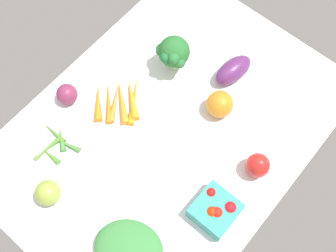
{
  "coord_description": "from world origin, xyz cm",
  "views": [
    {
      "loc": [
        -38.5,
        -32.62,
        121.33
      ],
      "look_at": [
        0.0,
        0.0,
        4.0
      ],
      "focal_mm": 46.28,
      "sensor_mm": 36.0,
      "label": 1
    }
  ],
  "objects_px": {
    "broccoli_head": "(173,53)",
    "okra_pile": "(56,144)",
    "carrot_bunch": "(120,101)",
    "heirloom_tomato_orange": "(220,104)",
    "berry_basket": "(216,210)",
    "bell_pepper_red": "(258,165)",
    "eggplant": "(233,70)",
    "red_onion_center": "(67,94)",
    "leafy_greens_clump": "(129,248)",
    "heirloom_tomato_green": "(48,193)"
  },
  "relations": [
    {
      "from": "broccoli_head",
      "to": "carrot_bunch",
      "type": "height_order",
      "value": "broccoli_head"
    },
    {
      "from": "eggplant",
      "to": "broccoli_head",
      "type": "bearing_deg",
      "value": -48.76
    },
    {
      "from": "leafy_greens_clump",
      "to": "broccoli_head",
      "type": "bearing_deg",
      "value": 28.54
    },
    {
      "from": "carrot_bunch",
      "to": "heirloom_tomato_green",
      "type": "bearing_deg",
      "value": -171.57
    },
    {
      "from": "bell_pepper_red",
      "to": "heirloom_tomato_green",
      "type": "height_order",
      "value": "bell_pepper_red"
    },
    {
      "from": "berry_basket",
      "to": "broccoli_head",
      "type": "distance_m",
      "value": 0.48
    },
    {
      "from": "heirloom_tomato_orange",
      "to": "heirloom_tomato_green",
      "type": "relative_size",
      "value": 1.15
    },
    {
      "from": "broccoli_head",
      "to": "heirloom_tomato_orange",
      "type": "relative_size",
      "value": 1.57
    },
    {
      "from": "broccoli_head",
      "to": "okra_pile",
      "type": "relative_size",
      "value": 0.88
    },
    {
      "from": "carrot_bunch",
      "to": "bell_pepper_red",
      "type": "bearing_deg",
      "value": -78.29
    },
    {
      "from": "bell_pepper_red",
      "to": "broccoli_head",
      "type": "bearing_deg",
      "value": 74.5
    },
    {
      "from": "broccoli_head",
      "to": "heirloom_tomato_green",
      "type": "distance_m",
      "value": 0.55
    },
    {
      "from": "heirloom_tomato_orange",
      "to": "leafy_greens_clump",
      "type": "xyz_separation_m",
      "value": [
        -0.48,
        -0.07,
        -0.02
      ]
    },
    {
      "from": "eggplant",
      "to": "leafy_greens_clump",
      "type": "xyz_separation_m",
      "value": [
        -0.6,
        -0.11,
        -0.01
      ]
    },
    {
      "from": "bell_pepper_red",
      "to": "heirloom_tomato_green",
      "type": "distance_m",
      "value": 0.58
    },
    {
      "from": "eggplant",
      "to": "heirloom_tomato_green",
      "type": "xyz_separation_m",
      "value": [
        -0.64,
        0.15,
        0.0
      ]
    },
    {
      "from": "berry_basket",
      "to": "okra_pile",
      "type": "xyz_separation_m",
      "value": [
        -0.14,
        0.48,
        -0.02
      ]
    },
    {
      "from": "carrot_bunch",
      "to": "okra_pile",
      "type": "height_order",
      "value": "carrot_bunch"
    },
    {
      "from": "bell_pepper_red",
      "to": "heirloom_tomato_orange",
      "type": "xyz_separation_m",
      "value": [
        0.08,
        0.2,
        -0.0
      ]
    },
    {
      "from": "berry_basket",
      "to": "red_onion_center",
      "type": "bearing_deg",
      "value": 91.25
    },
    {
      "from": "leafy_greens_clump",
      "to": "okra_pile",
      "type": "xyz_separation_m",
      "value": [
        0.08,
        0.37,
        -0.02
      ]
    },
    {
      "from": "bell_pepper_red",
      "to": "heirloom_tomato_orange",
      "type": "relative_size",
      "value": 1.04
    },
    {
      "from": "carrot_bunch",
      "to": "leafy_greens_clump",
      "type": "xyz_separation_m",
      "value": [
        -0.31,
        -0.32,
        0.01
      ]
    },
    {
      "from": "leafy_greens_clump",
      "to": "heirloom_tomato_green",
      "type": "bearing_deg",
      "value": 97.29
    },
    {
      "from": "berry_basket",
      "to": "heirloom_tomato_green",
      "type": "bearing_deg",
      "value": 124.39
    },
    {
      "from": "bell_pepper_red",
      "to": "eggplant",
      "type": "xyz_separation_m",
      "value": [
        0.21,
        0.24,
        -0.01
      ]
    },
    {
      "from": "bell_pepper_red",
      "to": "leafy_greens_clump",
      "type": "bearing_deg",
      "value": 162.5
    },
    {
      "from": "heirloom_tomato_orange",
      "to": "heirloom_tomato_green",
      "type": "bearing_deg",
      "value": 159.23
    },
    {
      "from": "broccoli_head",
      "to": "berry_basket",
      "type": "bearing_deg",
      "value": -126.08
    },
    {
      "from": "berry_basket",
      "to": "leafy_greens_clump",
      "type": "xyz_separation_m",
      "value": [
        -0.23,
        0.11,
        -0.01
      ]
    },
    {
      "from": "carrot_bunch",
      "to": "okra_pile",
      "type": "xyz_separation_m",
      "value": [
        -0.22,
        0.05,
        -0.0
      ]
    },
    {
      "from": "bell_pepper_red",
      "to": "red_onion_center",
      "type": "height_order",
      "value": "bell_pepper_red"
    },
    {
      "from": "red_onion_center",
      "to": "heirloom_tomato_green",
      "type": "distance_m",
      "value": 0.31
    },
    {
      "from": "bell_pepper_red",
      "to": "okra_pile",
      "type": "height_order",
      "value": "bell_pepper_red"
    },
    {
      "from": "red_onion_center",
      "to": "carrot_bunch",
      "type": "bearing_deg",
      "value": -54.41
    },
    {
      "from": "berry_basket",
      "to": "eggplant",
      "type": "xyz_separation_m",
      "value": [
        0.38,
        0.23,
        0.0
      ]
    },
    {
      "from": "berry_basket",
      "to": "bell_pepper_red",
      "type": "height_order",
      "value": "bell_pepper_red"
    },
    {
      "from": "red_onion_center",
      "to": "heirloom_tomato_orange",
      "type": "bearing_deg",
      "value": -54.46
    },
    {
      "from": "heirloom_tomato_green",
      "to": "okra_pile",
      "type": "height_order",
      "value": "heirloom_tomato_green"
    },
    {
      "from": "bell_pepper_red",
      "to": "okra_pile",
      "type": "relative_size",
      "value": 0.58
    },
    {
      "from": "eggplant",
      "to": "heirloom_tomato_green",
      "type": "bearing_deg",
      "value": -2.54
    },
    {
      "from": "berry_basket",
      "to": "broccoli_head",
      "type": "height_order",
      "value": "broccoli_head"
    },
    {
      "from": "carrot_bunch",
      "to": "heirloom_tomato_green",
      "type": "distance_m",
      "value": 0.34
    },
    {
      "from": "broccoli_head",
      "to": "eggplant",
      "type": "distance_m",
      "value": 0.19
    },
    {
      "from": "leafy_greens_clump",
      "to": "bell_pepper_red",
      "type": "bearing_deg",
      "value": -17.5
    },
    {
      "from": "heirloom_tomato_orange",
      "to": "okra_pile",
      "type": "relative_size",
      "value": 0.56
    },
    {
      "from": "eggplant",
      "to": "okra_pile",
      "type": "xyz_separation_m",
      "value": [
        -0.52,
        0.25,
        -0.03
      ]
    },
    {
      "from": "heirloom_tomato_orange",
      "to": "okra_pile",
      "type": "bearing_deg",
      "value": 143.45
    },
    {
      "from": "red_onion_center",
      "to": "okra_pile",
      "type": "xyz_separation_m",
      "value": [
        -0.13,
        -0.08,
        -0.02
      ]
    },
    {
      "from": "bell_pepper_red",
      "to": "carrot_bunch",
      "type": "distance_m",
      "value": 0.45
    }
  ]
}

